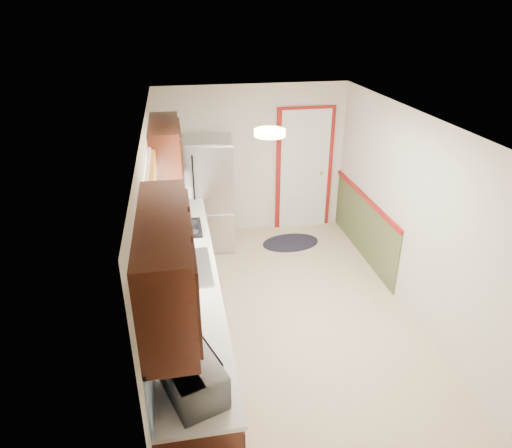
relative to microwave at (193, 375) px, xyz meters
name	(u,v)px	position (x,y,z in m)	size (l,w,h in m)	color
room_shell	(291,229)	(1.20, 1.95, 0.08)	(3.20, 5.20, 2.52)	beige
kitchen_run	(183,284)	(-0.04, 1.66, -0.31)	(0.63, 4.00, 2.20)	#39160C
back_wall_trim	(317,181)	(2.19, 4.16, -0.23)	(1.12, 2.30, 2.08)	maroon
ceiling_fixture	(270,133)	(0.90, 1.75, 1.24)	(0.30, 0.30, 0.06)	#FFD88C
microwave	(193,375)	(0.00, 0.00, 0.00)	(0.53, 0.29, 0.36)	white
refrigerator	(209,194)	(0.45, 4.00, -0.26)	(0.77, 0.75, 1.73)	#B7B7BC
rug	(291,243)	(1.70, 3.80, -1.11)	(0.92, 0.59, 0.01)	black
cooktop	(183,228)	(0.01, 2.70, -0.17)	(0.46, 0.56, 0.02)	black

